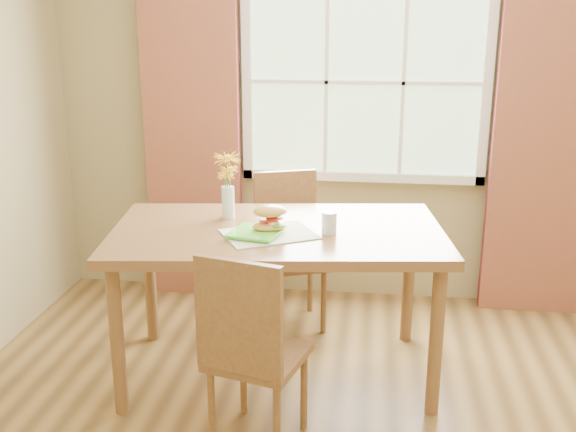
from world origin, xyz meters
The scene contains 12 objects.
room centered at (0.00, 0.00, 1.35)m, with size 4.24×3.84×2.74m.
window centered at (0.00, 1.87, 1.50)m, with size 1.62×0.06×1.32m.
curtain_left centered at (-1.15, 1.78, 1.10)m, with size 0.65×0.08×2.20m, color maroon.
curtain_right centered at (1.15, 1.78, 1.10)m, with size 0.65×0.08×2.20m, color maroon.
dining_table centered at (-0.41, 0.72, 0.76)m, with size 1.84×1.19×0.85m.
chair_near centered at (-0.43, 0.02, 0.53)m, with size 0.49×0.49×0.96m.
chair_far centered at (-0.44, 1.42, 0.53)m, with size 0.52×0.52×0.97m.
placemat centered at (-0.44, 0.61, 0.85)m, with size 0.45×0.33×0.01m, color beige.
plate centered at (-0.50, 0.58, 0.86)m, with size 0.24×0.24×0.01m, color #5CD836.
croissant_sandwich centered at (-0.44, 0.63, 0.93)m, with size 0.21×0.18×0.13m.
water_glass centered at (-0.14, 0.67, 0.90)m, with size 0.08×0.08×0.12m.
flower_vase centered at (-0.71, 0.88, 1.06)m, with size 0.15×0.15×0.36m.
Camera 1 is at (0.08, -2.62, 1.93)m, focal length 42.00 mm.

